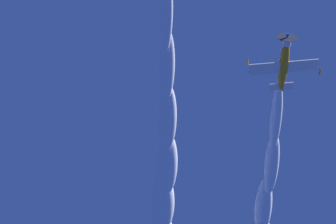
# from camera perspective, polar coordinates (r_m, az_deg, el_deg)

# --- Properties ---
(airplane_left_wingman) EXTENTS (6.98, 7.26, 2.63)m
(airplane_left_wingman) POSITION_cam_1_polar(r_m,az_deg,el_deg) (82.79, 8.90, 3.74)
(airplane_left_wingman) COLOR orange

